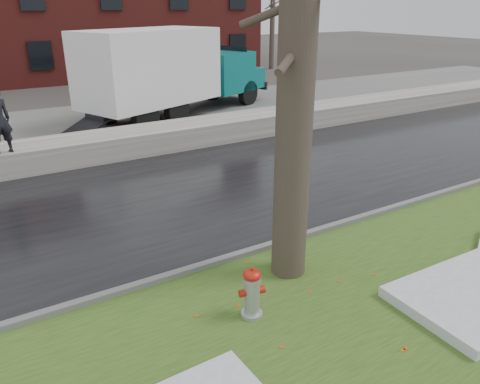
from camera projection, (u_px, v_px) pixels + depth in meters
ground at (306, 270)px, 8.58m from camera, size 120.00×120.00×0.00m
verge at (355, 304)px, 7.59m from camera, size 60.00×4.50×0.04m
road at (197, 192)px, 12.14m from camera, size 60.00×7.00×0.03m
parking_lot at (103, 125)px, 18.87m from camera, size 60.00×9.00×0.03m
curb at (275, 245)px, 9.35m from camera, size 60.00×0.15×0.14m
snowbank at (139, 141)px, 15.33m from camera, size 60.00×1.60×0.75m
bg_tree_right at (272, 22)px, 34.08m from camera, size 1.40×1.62×6.50m
fire_hydrant at (252, 290)px, 7.10m from camera, size 0.42×0.38×0.85m
tree at (297, 54)px, 7.08m from camera, size 1.38×1.56×7.54m
box_truck at (170, 71)px, 19.55m from camera, size 10.84×5.79×3.66m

